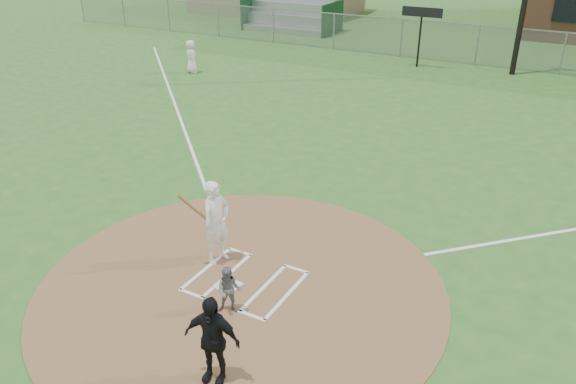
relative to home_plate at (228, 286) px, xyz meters
The scene contains 12 objects.
ground 0.28m from the home_plate, 39.42° to the left, with size 140.00×140.00×0.00m, color #2B5F20.
dirt_circle 0.28m from the home_plate, 39.42° to the left, with size 8.40×8.40×0.02m, color olive.
home_plate is the anchor object (origin of this frame).
foul_line_third 12.70m from the home_plate, 133.76° to the left, with size 0.10×24.00×0.01m, color white.
catcher 0.95m from the home_plate, 53.04° to the right, with size 0.48×0.37×0.98m, color slate.
umpire 2.67m from the home_plate, 60.72° to the right, with size 0.95×0.39×1.61m, color black.
ondeck_player 18.18m from the home_plate, 129.77° to the left, with size 0.76×0.50×1.56m, color white.
batters_boxes 0.39m from the home_plate, 56.70° to the left, with size 2.08×1.88×0.01m.
batter_at_plate 1.40m from the home_plate, 135.73° to the left, with size 0.82×1.03×1.90m.
outfield_fence 22.20m from the home_plate, 89.45° to the left, with size 56.08×0.08×2.03m.
bleachers 29.35m from the home_plate, 115.86° to the left, with size 6.08×3.20×3.20m.
scoreboard_sign 20.64m from the home_plate, 96.40° to the left, with size 2.00×0.10×2.93m.
Camera 1 is at (5.45, -7.92, 6.85)m, focal length 35.00 mm.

